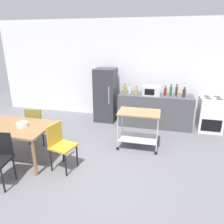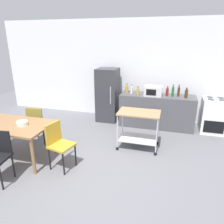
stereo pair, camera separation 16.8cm
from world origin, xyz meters
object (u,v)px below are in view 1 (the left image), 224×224
object	(u,v)px
bottle_sparkling_water	(130,90)
bottle_sesame_oil	(136,91)
dining_table	(13,129)
fruit_bowl	(22,125)
bottle_soy_sauce	(184,93)
kitchen_cart	(139,123)
bottle_hot_sauce	(125,89)
bottle_wine	(176,91)
stove_oven	(210,114)
microwave	(151,91)
chair_olive	(37,123)
chair_mustard	(60,144)
refrigerator	(106,95)
bottle_soda	(171,91)
bottle_olive_oil	(165,91)

from	to	relation	value
bottle_sparkling_water	bottle_sesame_oil	size ratio (longest dim) A/B	1.13
dining_table	fruit_bowl	distance (m)	0.26
bottle_soy_sauce	fruit_bowl	xyz separation A→B (m)	(-3.11, -2.42, -0.22)
kitchen_cart	bottle_hot_sauce	distance (m)	1.62
bottle_wine	fruit_bowl	bearing A→B (deg)	-139.20
stove_oven	microwave	size ratio (longest dim) A/B	2.00
chair_olive	bottle_hot_sauce	distance (m)	2.56
dining_table	chair_mustard	bearing A→B (deg)	-3.41
bottle_hot_sauce	bottle_sparkling_water	size ratio (longest dim) A/B	0.99
chair_mustard	fruit_bowl	xyz separation A→B (m)	(-0.80, 0.06, 0.27)
bottle_soy_sauce	microwave	bearing A→B (deg)	-178.75
refrigerator	bottle_sesame_oil	world-z (taller)	refrigerator
bottle_sparkling_water	bottle_soda	world-z (taller)	bottle_soda
kitchen_cart	refrigerator	bearing A→B (deg)	128.26
chair_olive	refrigerator	xyz separation A→B (m)	(1.13, 1.88, 0.26)
bottle_sesame_oil	microwave	size ratio (longest dim) A/B	0.48
bottle_sesame_oil	fruit_bowl	size ratio (longest dim) A/B	1.06
fruit_bowl	bottle_soda	bearing A→B (deg)	41.74
stove_oven	bottle_sparkling_water	bearing A→B (deg)	-178.48
stove_oven	bottle_hot_sauce	world-z (taller)	bottle_hot_sauce
bottle_hot_sauce	bottle_olive_oil	xyz separation A→B (m)	(1.11, -0.08, 0.00)
chair_olive	microwave	bearing A→B (deg)	-152.61
chair_olive	refrigerator	bearing A→B (deg)	-127.98
bottle_soy_sauce	bottle_wine	bearing A→B (deg)	151.43
chair_mustard	bottle_hot_sauce	bearing A→B (deg)	-2.28
dining_table	bottle_soy_sauce	xyz separation A→B (m)	(3.34, 2.42, 0.34)
stove_oven	bottle_sesame_oil	size ratio (longest dim) A/B	4.13
dining_table	microwave	xyz separation A→B (m)	(2.51, 2.40, 0.36)
bottle_sparkling_water	bottle_hot_sauce	bearing A→B (deg)	143.63
dining_table	fruit_bowl	world-z (taller)	fruit_bowl
dining_table	bottle_soy_sauce	world-z (taller)	bottle_soy_sauce
stove_oven	fruit_bowl	size ratio (longest dim) A/B	4.36
stove_oven	bottle_soda	xyz separation A→B (m)	(-1.07, -0.04, 0.58)
kitchen_cart	bottle_hot_sauce	bearing A→B (deg)	111.89
chair_mustard	bottle_hot_sauce	size ratio (longest dim) A/B	3.54
bottle_sesame_oil	fruit_bowl	distance (m)	3.04
chair_olive	microwave	distance (m)	3.02
microwave	bottle_soda	size ratio (longest dim) A/B	1.47
chair_olive	bottle_sesame_oil	world-z (taller)	bottle_sesame_oil
chair_olive	fruit_bowl	world-z (taller)	chair_olive
fruit_bowl	stove_oven	bearing A→B (deg)	33.20
bottle_sesame_oil	bottle_soda	distance (m)	0.91
bottle_sesame_oil	bottle_wine	xyz separation A→B (m)	(1.06, 0.13, 0.04)
stove_oven	dining_table	bearing A→B (deg)	-148.34
bottle_sesame_oil	bottle_hot_sauce	bearing A→B (deg)	153.11
chair_mustard	bottle_sesame_oil	bearing A→B (deg)	-10.41
microwave	chair_olive	bearing A→B (deg)	-145.59
refrigerator	bottle_wine	distance (m)	2.00
kitchen_cart	bottle_olive_oil	bearing A→B (deg)	68.97
bottle_soy_sauce	dining_table	bearing A→B (deg)	-144.12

